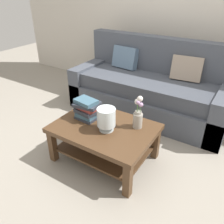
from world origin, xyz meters
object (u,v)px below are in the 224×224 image
at_px(flower_pitcher, 138,115).
at_px(coffee_table, 105,136).
at_px(book_stack_main, 87,109).
at_px(glass_hurricane_vase, 106,118).
at_px(couch, 150,89).

bearing_deg(flower_pitcher, coffee_table, -148.49).
xyz_separation_m(book_stack_main, flower_pitcher, (0.55, 0.13, 0.03)).
bearing_deg(glass_hurricane_vase, book_stack_main, 163.88).
bearing_deg(glass_hurricane_vase, flower_pitcher, 41.98).
xyz_separation_m(coffee_table, glass_hurricane_vase, (0.05, -0.04, 0.26)).
height_order(coffee_table, glass_hurricane_vase, glass_hurricane_vase).
height_order(book_stack_main, flower_pitcher, flower_pitcher).
xyz_separation_m(couch, coffee_table, (0.06, -1.27, -0.06)).
bearing_deg(coffee_table, couch, 92.64).
height_order(glass_hurricane_vase, flower_pitcher, flower_pitcher).
bearing_deg(couch, glass_hurricane_vase, -85.46).
bearing_deg(flower_pitcher, glass_hurricane_vase, -138.02).
bearing_deg(flower_pitcher, couch, 107.54).
xyz_separation_m(glass_hurricane_vase, flower_pitcher, (0.24, 0.22, -0.00)).
distance_m(coffee_table, glass_hurricane_vase, 0.27).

